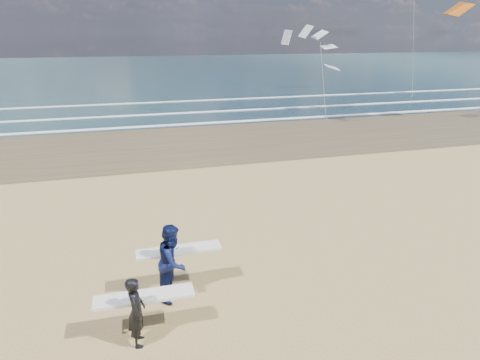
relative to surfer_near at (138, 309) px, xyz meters
name	(u,v)px	position (x,y,z in m)	size (l,w,h in m)	color
wet_sand_strip	(399,126)	(19.57, 18.18, -0.83)	(220.00, 12.00, 0.01)	#4E3E29
ocean	(223,69)	(19.57, 72.18, -0.82)	(220.00, 100.00, 0.02)	#1A3039
foam_breakers	(334,104)	(19.57, 28.28, -0.78)	(220.00, 11.70, 0.05)	white
surfer_near	(138,309)	(0.00, 0.00, 0.00)	(2.21, 0.94, 1.62)	black
surfer_far	(173,261)	(0.98, 1.52, 0.18)	(2.20, 1.22, 2.01)	#0C1543
kite_1	(322,63)	(16.05, 24.19, 3.32)	(5.78, 4.74, 7.43)	slate
kite_5	(414,13)	(30.98, 33.43, 7.61)	(4.81, 4.63, 16.30)	slate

